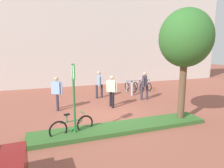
# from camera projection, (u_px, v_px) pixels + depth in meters

# --- Properties ---
(ground_plane) EXTENTS (60.00, 60.00, 0.00)m
(ground_plane) POSITION_uv_depth(u_px,v_px,m) (112.00, 114.00, 9.34)
(ground_plane) COLOR brown
(building_facade) EXTENTS (28.00, 1.20, 10.00)m
(building_facade) POSITION_uv_depth(u_px,v_px,m) (79.00, 26.00, 16.12)
(building_facade) COLOR silver
(building_facade) RESTS_ON ground
(planter_strip) EXTENTS (7.00, 1.10, 0.16)m
(planter_strip) POSITION_uv_depth(u_px,v_px,m) (123.00, 127.00, 7.53)
(planter_strip) COLOR #336028
(planter_strip) RESTS_ON ground
(tree_sidewalk) EXTENTS (2.14, 2.14, 4.70)m
(tree_sidewalk) POSITION_uv_depth(u_px,v_px,m) (186.00, 39.00, 7.83)
(tree_sidewalk) COLOR brown
(tree_sidewalk) RESTS_ON ground
(parking_sign_post) EXTENTS (0.08, 0.36, 2.61)m
(parking_sign_post) POSITION_uv_depth(u_px,v_px,m) (74.00, 90.00, 6.65)
(parking_sign_post) COLOR #2D7238
(parking_sign_post) RESTS_ON ground
(bike_at_sign) EXTENTS (1.64, 0.54, 0.86)m
(bike_at_sign) POSITION_uv_depth(u_px,v_px,m) (72.00, 126.00, 6.96)
(bike_at_sign) COLOR black
(bike_at_sign) RESTS_ON ground
(bike_rack_cluster) EXTENTS (2.09, 1.67, 0.83)m
(bike_rack_cluster) POSITION_uv_depth(u_px,v_px,m) (138.00, 86.00, 14.52)
(bike_rack_cluster) COLOR #99999E
(bike_rack_cluster) RESTS_ON ground
(bollard_steel) EXTENTS (0.16, 0.16, 0.90)m
(bollard_steel) POSITION_uv_depth(u_px,v_px,m) (132.00, 89.00, 13.01)
(bollard_steel) COLOR #ADADB2
(bollard_steel) RESTS_ON ground
(person_suited_dark) EXTENTS (0.49, 0.50, 1.72)m
(person_suited_dark) POSITION_uv_depth(u_px,v_px,m) (145.00, 84.00, 11.85)
(person_suited_dark) COLOR #383342
(person_suited_dark) RESTS_ON ground
(person_casual_tan) EXTENTS (0.54, 0.52, 1.72)m
(person_casual_tan) POSITION_uv_depth(u_px,v_px,m) (57.00, 91.00, 9.81)
(person_casual_tan) COLOR #383342
(person_casual_tan) RESTS_ON ground
(person_shirt_blue) EXTENTS (0.50, 0.60, 1.72)m
(person_shirt_blue) POSITION_uv_depth(u_px,v_px,m) (99.00, 83.00, 12.26)
(person_shirt_blue) COLOR #2D2D38
(person_shirt_blue) RESTS_ON ground
(person_shirt_white) EXTENTS (0.54, 0.49, 1.72)m
(person_shirt_white) POSITION_uv_depth(u_px,v_px,m) (112.00, 89.00, 10.29)
(person_shirt_white) COLOR black
(person_shirt_white) RESTS_ON ground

